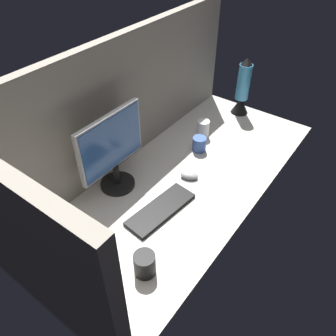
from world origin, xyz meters
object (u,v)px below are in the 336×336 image
Objects in this scene: mug_black_travel at (145,264)px; monitor at (112,149)px; lava_lamp at (242,91)px; keyboard at (161,209)px; mouse at (189,175)px; mug_ceramic_white at (203,128)px; mug_ceramic_blue at (199,144)px.

monitor is at bearing 55.11° from mug_black_travel.
lava_lamp reaches higher than mug_black_travel.
keyboard is 107.24cm from lava_lamp.
lava_lamp is (104.32, -18.00, -7.00)cm from monitor.
mouse is (28.19, 2.15, 0.70)cm from keyboard.
keyboard is 3.28× the size of mug_ceramic_white.
mouse is at bearing -172.74° from lava_lamp.
monitor reaches higher than keyboard.
monitor is at bearing 94.18° from keyboard.
mug_black_travel is (-58.48, -17.25, 3.55)cm from mouse.
mouse is at bearing 10.74° from keyboard.
keyboard is at bearing -92.20° from monitor.
mug_ceramic_white is at bearing -1.84° from mouse.
mug_ceramic_white is (96.42, 32.27, 0.24)cm from mug_black_travel.
mug_ceramic_white reaches higher than mouse.
monitor reaches higher than mug_ceramic_blue.
mug_black_travel is (-82.62, -26.41, 0.89)cm from mug_ceramic_blue.
monitor reaches higher than mouse.
mouse is 0.91× the size of mug_black_travel.
monitor is 1.14× the size of keyboard.
mug_ceramic_blue is at bearing -179.26° from lava_lamp.
lava_lamp reaches higher than mouse.
mug_ceramic_white is at bearing 172.51° from lava_lamp.
mug_ceramic_blue is 0.23× the size of lava_lamp.
mouse is 40.97cm from mug_ceramic_white.
mouse is 0.85× the size of mug_ceramic_white.
mug_ceramic_blue is 54.46cm from lava_lamp.
keyboard is (-1.15, -30.00, -22.22)cm from monitor.
mug_ceramic_blue is (24.13, 9.16, 2.66)cm from mouse.
monitor is 3.74× the size of mug_ceramic_white.
monitor reaches higher than mug_ceramic_white.
mouse reaches higher than keyboard.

